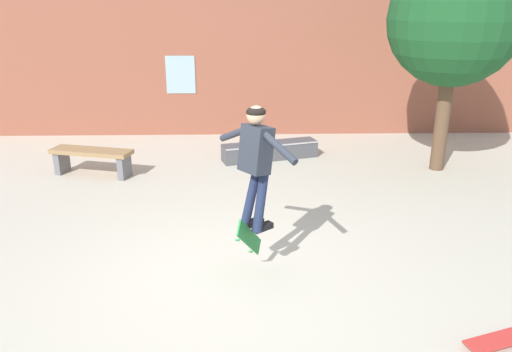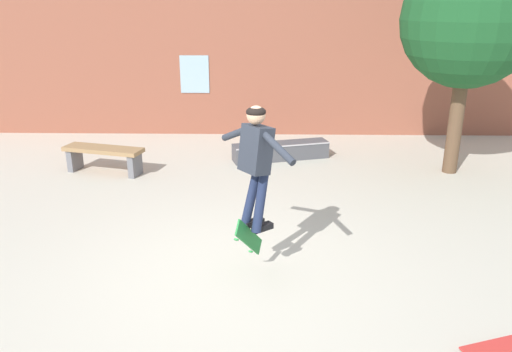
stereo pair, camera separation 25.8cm
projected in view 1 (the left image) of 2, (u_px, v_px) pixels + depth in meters
ground_plane at (230, 277)px, 6.08m from camera, size 40.00×40.00×0.00m
building_backdrop at (235, 38)px, 11.97m from camera, size 16.59×0.52×5.51m
tree_right at (455, 21)px, 9.04m from camera, size 2.42×2.42×4.07m
park_bench at (92, 157)px, 9.50m from camera, size 1.63×0.81×0.51m
skate_ledge at (270, 151)px, 10.56m from camera, size 2.07×1.00×0.35m
skater at (256, 157)px, 5.61m from camera, size 0.87×1.06×1.47m
skateboard_flipping at (249, 238)px, 5.87m from camera, size 0.32×0.65×0.66m
skateboard_resting at (502, 339)px, 4.85m from camera, size 0.82×0.45×0.08m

